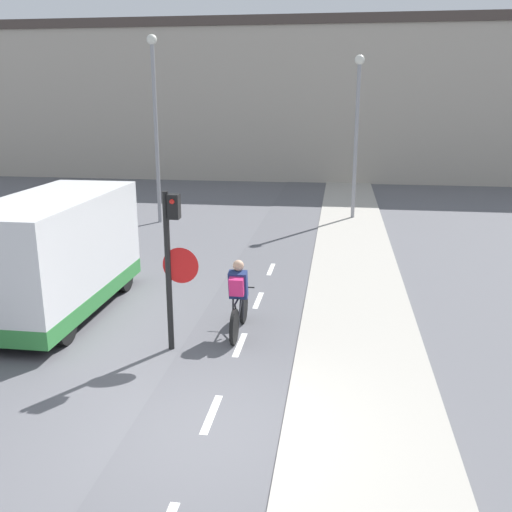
{
  "coord_description": "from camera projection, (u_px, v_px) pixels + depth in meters",
  "views": [
    {
      "loc": [
        1.75,
        -6.9,
        4.61
      ],
      "look_at": [
        0.0,
        5.13,
        1.2
      ],
      "focal_mm": 40.0,
      "sensor_mm": 36.0,
      "label": 1
    }
  ],
  "objects": [
    {
      "name": "street_lamp_far",
      "position": [
        155.0,
        111.0,
        20.62
      ],
      "size": [
        0.36,
        0.36,
        6.71
      ],
      "color": "gray",
      "rests_on": "ground_plane"
    },
    {
      "name": "ground_plane",
      "position": [
        204.0,
        434.0,
        8.07
      ],
      "size": [
        120.0,
        120.0,
        0.0
      ],
      "primitive_type": "plane",
      "color": "#5B5B60"
    },
    {
      "name": "traffic_light_pole",
      "position": [
        172.0,
        254.0,
        10.3
      ],
      "size": [
        0.67,
        0.25,
        3.01
      ],
      "color": "black",
      "rests_on": "ground_plane"
    },
    {
      "name": "van",
      "position": [
        56.0,
        257.0,
        12.31
      ],
      "size": [
        2.0,
        4.87,
        2.58
      ],
      "color": "silver",
      "rests_on": "ground_plane"
    },
    {
      "name": "sidewalk_strip",
      "position": [
        368.0,
        446.0,
        7.74
      ],
      "size": [
        2.4,
        60.0,
        0.05
      ],
      "color": "#A8A399",
      "rests_on": "ground_plane"
    },
    {
      "name": "bike_lane",
      "position": [
        204.0,
        434.0,
        8.07
      ],
      "size": [
        2.17,
        60.0,
        0.02
      ],
      "color": "#56565B",
      "rests_on": "ground_plane"
    },
    {
      "name": "building_row_background",
      "position": [
        311.0,
        101.0,
        32.77
      ],
      "size": [
        60.0,
        5.2,
        8.71
      ],
      "color": "#B2A899",
      "rests_on": "ground_plane"
    },
    {
      "name": "street_lamp_sidewalk",
      "position": [
        357.0,
        120.0,
        21.32
      ],
      "size": [
        0.36,
        0.36,
        6.08
      ],
      "color": "gray",
      "rests_on": "ground_plane"
    },
    {
      "name": "cyclist_near",
      "position": [
        239.0,
        300.0,
        11.3
      ],
      "size": [
        0.46,
        1.8,
        1.54
      ],
      "color": "black",
      "rests_on": "ground_plane"
    }
  ]
}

